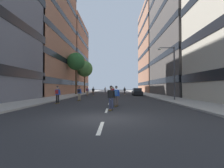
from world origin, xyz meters
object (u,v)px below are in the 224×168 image
at_px(street_tree_near, 76,62).
at_px(skater_8, 125,90).
at_px(parked_car_near, 137,92).
at_px(skater_4, 112,92).
at_px(street_tree_mid, 85,69).
at_px(skater_0, 116,95).
at_px(streetlamp_right, 171,67).
at_px(skater_5, 79,92).
at_px(skater_2, 93,91).
at_px(skater_6, 113,90).
at_px(skater_7, 105,90).
at_px(skater_9, 111,96).
at_px(skater_3, 57,94).
at_px(skater_1, 87,90).

relative_size(street_tree_near, skater_8, 5.32).
xyz_separation_m(parked_car_near, skater_8, (-2.23, 5.65, 0.29)).
bearing_deg(skater_4, street_tree_mid, 108.96).
distance_m(skater_0, skater_4, 9.28).
relative_size(skater_0, skater_8, 1.00).
xyz_separation_m(streetlamp_right, skater_5, (-11.42, 0.23, -3.12)).
xyz_separation_m(skater_2, skater_6, (4.09, 8.52, 0.00)).
bearing_deg(skater_7, street_tree_mid, -165.93).
relative_size(skater_7, skater_9, 1.00).
relative_size(skater_3, skater_6, 1.00).
bearing_deg(skater_2, skater_7, 84.42).
xyz_separation_m(street_tree_near, skater_6, (8.53, 4.94, -6.56)).
distance_m(parked_car_near, skater_7, 17.41).
height_order(parked_car_near, skater_1, skater_1).
bearing_deg(skater_1, skater_2, -37.29).
bearing_deg(skater_2, skater_9, -79.31).
distance_m(street_tree_mid, skater_9, 37.95).
relative_size(skater_2, skater_4, 1.00).
height_order(streetlamp_right, skater_3, streetlamp_right).
height_order(skater_4, skater_7, same).
height_order(skater_5, skater_9, same).
xyz_separation_m(parked_car_near, skater_3, (-10.40, -17.54, 0.32)).
xyz_separation_m(streetlamp_right, skater_9, (-7.23, -8.50, -3.15)).
relative_size(street_tree_mid, skater_5, 5.26).
xyz_separation_m(skater_2, skater_3, (-1.36, -17.33, 0.03)).
xyz_separation_m(street_tree_near, skater_1, (3.03, -2.51, -6.53)).
height_order(skater_1, skater_3, same).
bearing_deg(skater_4, skater_0, -87.08).
height_order(skater_0, skater_8, same).
xyz_separation_m(skater_7, skater_9, (2.60, -37.95, 0.00)).
xyz_separation_m(skater_6, skater_9, (0.06, -30.55, 0.00)).
relative_size(skater_3, skater_9, 1.00).
relative_size(skater_2, skater_6, 1.00).
bearing_deg(skater_0, skater_2, 103.06).
bearing_deg(skater_9, skater_3, 139.56).
xyz_separation_m(streetlamp_right, skater_6, (-7.29, 22.05, -3.15)).
height_order(street_tree_mid, skater_5, street_tree_mid).
relative_size(streetlamp_right, skater_6, 3.65).
relative_size(skater_5, skater_8, 1.00).
bearing_deg(skater_7, skater_4, -84.51).
xyz_separation_m(skater_2, skater_4, (4.08, -10.38, 0.00)).
height_order(street_tree_mid, skater_4, street_tree_mid).
bearing_deg(skater_3, skater_1, 90.14).
xyz_separation_m(parked_car_near, skater_5, (-9.07, -13.51, 0.32)).
distance_m(parked_car_near, skater_8, 6.08).
height_order(street_tree_near, skater_9, street_tree_near).
relative_size(skater_4, skater_7, 1.00).
relative_size(parked_car_near, skater_5, 2.47).
distance_m(street_tree_near, skater_7, 15.20).
height_order(skater_3, skater_6, same).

